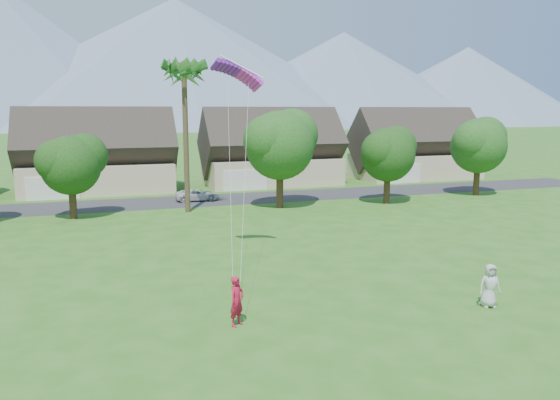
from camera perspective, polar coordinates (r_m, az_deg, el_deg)
name	(u,v)px	position (r m, az deg, el deg)	size (l,w,h in m)	color
ground	(367,345)	(20.76, 9.09, -14.76)	(500.00, 500.00, 0.00)	#2D6019
street	(200,201)	(52.20, -8.38, -0.05)	(90.00, 7.00, 0.01)	#2D2D30
kite_flyer	(237,301)	(21.94, -4.53, -10.49)	(0.73, 0.48, 2.01)	#B31431
watcher	(490,286)	(25.52, 21.07, -8.35)	(0.93, 0.61, 1.91)	beige
parked_car	(197,195)	(52.08, -8.63, 0.55)	(1.89, 4.10, 1.14)	silver
mountain_ridge	(136,67)	(278.17, -14.86, 13.29)	(540.00, 240.00, 70.00)	slate
houses_row	(189,157)	(60.67, -9.51, 4.49)	(72.75, 8.19, 8.86)	beige
tree_row	(198,154)	(45.47, -8.59, 4.76)	(62.27, 6.67, 8.45)	#47301C
fan_palm	(184,68)	(45.89, -10.02, 13.41)	(3.00, 3.00, 13.80)	#4C3D26
parafoil_kite	(238,72)	(30.35, -4.39, 13.21)	(2.78, 1.00, 0.50)	#7116AA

